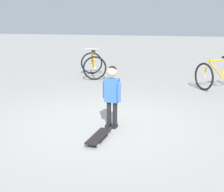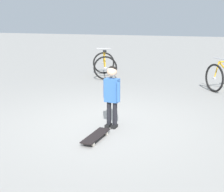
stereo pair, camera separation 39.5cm
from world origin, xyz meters
name	(u,v)px [view 1 (the left image)]	position (x,y,z in m)	size (l,w,h in m)	color
ground_plane	(105,123)	(0.00, 0.00, 0.00)	(50.00, 50.00, 0.00)	gray
child_person	(112,90)	(-0.15, -0.16, 0.66)	(0.25, 0.35, 1.06)	black
skateboard	(99,136)	(-0.77, -0.09, 0.06)	(0.71, 0.26, 0.07)	black
bicycle_mid	(220,74)	(3.35, -2.26, 0.38)	(1.21, 1.28, 0.85)	black
bicycle_far	(93,65)	(4.18, 1.42, 0.38)	(1.26, 1.05, 0.85)	black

